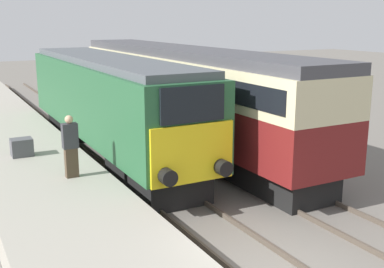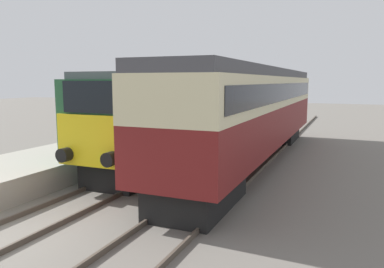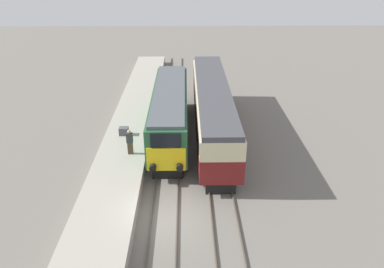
{
  "view_description": "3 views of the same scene",
  "coord_description": "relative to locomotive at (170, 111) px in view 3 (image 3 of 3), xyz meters",
  "views": [
    {
      "loc": [
        -5.93,
        -7.21,
        5.34
      ],
      "look_at": [
        0.0,
        3.79,
        2.35
      ],
      "focal_mm": 45.0,
      "sensor_mm": 36.0,
      "label": 1
    },
    {
      "loc": [
        7.35,
        -5.51,
        3.64
      ],
      "look_at": [
        1.7,
        7.79,
        1.6
      ],
      "focal_mm": 35.0,
      "sensor_mm": 36.0,
      "label": 2
    },
    {
      "loc": [
        1.29,
        -16.76,
        13.73
      ],
      "look_at": [
        1.7,
        7.79,
        1.6
      ],
      "focal_mm": 35.0,
      "sensor_mm": 36.0,
      "label": 3
    }
  ],
  "objects": [
    {
      "name": "luggage_crate",
      "position": [
        -3.55,
        -1.37,
        -1.08
      ],
      "size": [
        0.7,
        0.56,
        0.6
      ],
      "color": "#4C4C51",
      "rests_on": "platform_left"
    },
    {
      "name": "locomotive",
      "position": [
        0.0,
        0.0,
        0.0
      ],
      "size": [
        2.7,
        14.36,
        3.95
      ],
      "color": "black",
      "rests_on": "ground_plane"
    },
    {
      "name": "passenger_carriage",
      "position": [
        3.4,
        0.28,
        0.33
      ],
      "size": [
        2.75,
        17.86,
        4.19
      ],
      "color": "black",
      "rests_on": "ground_plane"
    },
    {
      "name": "ground_plane",
      "position": [
        0.0,
        -10.72,
        -2.2
      ],
      "size": [
        120.0,
        120.0,
        0.0
      ],
      "primitive_type": "plane",
      "color": "slate"
    },
    {
      "name": "platform_left",
      "position": [
        -3.3,
        -2.72,
        -1.79
      ],
      "size": [
        3.5,
        50.0,
        0.82
      ],
      "color": "#9E998C",
      "rests_on": "ground_plane"
    },
    {
      "name": "rails_near_track",
      "position": [
        0.0,
        -5.72,
        -2.13
      ],
      "size": [
        1.51,
        60.0,
        0.14
      ],
      "color": "#4C4238",
      "rests_on": "ground_plane"
    },
    {
      "name": "person_on_platform",
      "position": [
        -2.64,
        -4.4,
        -0.45
      ],
      "size": [
        0.44,
        0.26,
        1.85
      ],
      "color": "#473828",
      "rests_on": "platform_left"
    },
    {
      "name": "rails_far_track",
      "position": [
        3.4,
        -5.72,
        -2.13
      ],
      "size": [
        1.5,
        60.0,
        0.14
      ],
      "color": "#4C4238",
      "rests_on": "ground_plane"
    }
  ]
}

